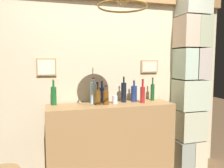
{
  "coord_description": "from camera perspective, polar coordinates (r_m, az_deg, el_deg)",
  "views": [
    {
      "loc": [
        -0.68,
        -1.67,
        1.5
      ],
      "look_at": [
        0.0,
        0.77,
        1.24
      ],
      "focal_mm": 34.91,
      "sensor_mm": 36.0,
      "label": 1
    }
  ],
  "objects": [
    {
      "name": "panelled_rear_partition",
      "position": [
        2.85,
        -1.79,
        2.92
      ],
      "size": [
        3.34,
        0.15,
        2.57
      ],
      "color": "beige",
      "rests_on": "ground"
    },
    {
      "name": "stone_pillar",
      "position": [
        3.18,
        19.61,
        1.14
      ],
      "size": [
        0.41,
        0.39,
        2.5
      ],
      "color": "gray",
      "rests_on": "ground"
    },
    {
      "name": "bar_shelf_unit",
      "position": [
        2.76,
        -0.29,
        -15.44
      ],
      "size": [
        1.51,
        0.41,
        0.99
      ],
      "primitive_type": "cube",
      "color": "#9E7547",
      "rests_on": "ground"
    },
    {
      "name": "liquor_bottle_port",
      "position": [
        2.72,
        8.01,
        -2.56
      ],
      "size": [
        0.06,
        0.06,
        0.3
      ],
      "color": "#A62023",
      "rests_on": "bar_shelf_unit"
    },
    {
      "name": "liquor_bottle_scotch",
      "position": [
        2.59,
        -1.65,
        -3.52
      ],
      "size": [
        0.07,
        0.07,
        0.23
      ],
      "color": "brown",
      "rests_on": "bar_shelf_unit"
    },
    {
      "name": "liquor_bottle_whiskey",
      "position": [
        2.67,
        -4.88,
        -2.23
      ],
      "size": [
        0.08,
        0.08,
        0.32
      ],
      "color": "silver",
      "rests_on": "bar_shelf_unit"
    },
    {
      "name": "liquor_bottle_brandy",
      "position": [
        2.74,
        3.09,
        -2.1
      ],
      "size": [
        0.07,
        0.07,
        0.33
      ],
      "color": "black",
      "rests_on": "bar_shelf_unit"
    },
    {
      "name": "liquor_bottle_vermouth",
      "position": [
        2.65,
        -15.02,
        -2.86
      ],
      "size": [
        0.06,
        0.06,
        0.31
      ],
      "color": "#1A5825",
      "rests_on": "bar_shelf_unit"
    },
    {
      "name": "liquor_bottle_bourbon",
      "position": [
        2.92,
        10.55,
        -2.0
      ],
      "size": [
        0.05,
        0.05,
        0.3
      ],
      "color": "#1A4E21",
      "rests_on": "bar_shelf_unit"
    },
    {
      "name": "liquor_bottle_mezcal",
      "position": [
        2.74,
        -2.65,
        -2.7
      ],
      "size": [
        0.06,
        0.06,
        0.27
      ],
      "color": "navy",
      "rests_on": "bar_shelf_unit"
    },
    {
      "name": "liquor_bottle_rye",
      "position": [
        2.8,
        5.77,
        -2.42
      ],
      "size": [
        0.08,
        0.08,
        0.28
      ],
      "color": "navy",
      "rests_on": "bar_shelf_unit"
    },
    {
      "name": "liquor_bottle_amaro",
      "position": [
        2.58,
        -3.8,
        -3.44
      ],
      "size": [
        0.07,
        0.07,
        0.27
      ],
      "color": "brown",
      "rests_on": "bar_shelf_unit"
    },
    {
      "name": "glass_tumbler_rocks",
      "position": [
        2.66,
        0.79,
        -4.12
      ],
      "size": [
        0.06,
        0.06,
        0.1
      ],
      "color": "silver",
      "rests_on": "bar_shelf_unit"
    }
  ]
}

